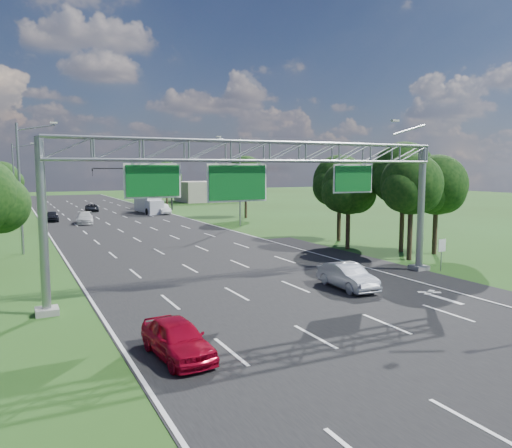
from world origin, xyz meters
TOP-DOWN VIEW (x-y plane):
  - ground at (0.00, 30.00)m, footprint 220.00×220.00m
  - road at (0.00, 30.00)m, footprint 18.00×180.00m
  - road_flare at (10.20, 14.00)m, footprint 3.00×30.00m
  - sign_gantry at (0.33, 12.00)m, footprint 23.50×1.00m
  - regulatory_sign at (12.40, 10.98)m, footprint 0.60×0.08m
  - traffic_signal at (7.48, 65.00)m, footprint 12.21×0.24m
  - streetlight_l_near at (-11.30, 30.00)m, footprint 2.97×0.22m
  - streetlight_l_far at (-11.30, 65.00)m, footprint 2.97×0.22m
  - streetlight_r_mid at (11.30, 40.00)m, footprint 2.97×0.22m
  - tree_cluster_right at (14.80, 19.19)m, footprint 9.91×14.60m
  - tree_verge_lc at (-12.92, 70.04)m, footprint 5.76×4.80m
  - tree_verge_rd at (16.08, 48.04)m, footprint 5.76×4.80m
  - tree_verge_re at (14.08, 78.04)m, footprint 5.76×4.80m
  - building_right at (24.00, 82.00)m, footprint 12.00×9.00m
  - red_coupe at (-7.26, 4.39)m, footprint 1.93×4.12m
  - silver_sedan at (4.18, 9.89)m, footprint 1.65×4.27m
  - car_queue_a at (-4.23, 50.36)m, footprint 2.50×4.88m
  - car_queue_b at (-0.89, 67.66)m, footprint 2.30×4.27m
  - car_queue_c at (-7.53, 54.89)m, footprint 1.74×3.87m
  - car_queue_d at (7.66, 58.70)m, footprint 1.54×4.35m
  - box_truck at (6.35, 61.29)m, footprint 2.87×7.91m

SIDE VIEW (x-z plane):
  - ground at x=0.00m, z-range 0.00..0.00m
  - road at x=0.00m, z-range -0.01..0.01m
  - road_flare at x=10.20m, z-range -0.01..0.01m
  - car_queue_b at x=-0.89m, z-range 0.00..1.14m
  - car_queue_c at x=-7.53m, z-range 0.00..1.29m
  - car_queue_a at x=-4.23m, z-range 0.00..1.36m
  - red_coupe at x=-7.26m, z-range 0.00..1.36m
  - silver_sedan at x=4.18m, z-range 0.00..1.39m
  - car_queue_d at x=7.66m, z-range 0.00..1.43m
  - box_truck at x=6.35m, z-range -0.06..2.85m
  - regulatory_sign at x=12.40m, z-range 0.46..2.56m
  - building_right at x=24.00m, z-range 0.00..4.00m
  - tree_verge_lc at x=-12.92m, z-range 1.17..8.79m
  - traffic_signal at x=7.48m, z-range 1.67..8.67m
  - tree_verge_re at x=14.08m, z-range 1.28..9.12m
  - tree_cluster_right at x=14.80m, z-range 0.97..9.65m
  - streetlight_l_near at x=-11.30m, z-range 0.50..10.66m
  - streetlight_l_far at x=-11.30m, z-range 0.50..10.66m
  - streetlight_r_mid at x=11.30m, z-range 0.50..10.66m
  - tree_verge_rd at x=16.08m, z-range 1.49..9.77m
  - sign_gantry at x=0.33m, z-range 2.11..11.67m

